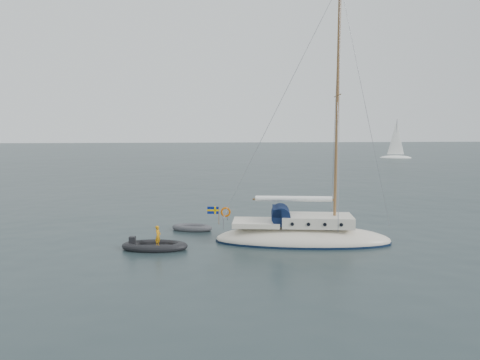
{
  "coord_description": "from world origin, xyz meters",
  "views": [
    {
      "loc": [
        -2.58,
        -27.53,
        6.81
      ],
      "look_at": [
        -0.33,
        0.0,
        3.52
      ],
      "focal_mm": 35.0,
      "sensor_mm": 36.0,
      "label": 1
    }
  ],
  "objects": [
    {
      "name": "dinghy",
      "position": [
        -3.26,
        2.26,
        0.17
      ],
      "size": [
        2.65,
        1.2,
        0.38
      ],
      "rotation": [
        0.0,
        0.0,
        -0.25
      ],
      "color": "#515257",
      "rests_on": "ground"
    },
    {
      "name": "sailboat",
      "position": [
        3.19,
        -1.48,
        1.14
      ],
      "size": [
        10.62,
        3.18,
        15.13
      ],
      "rotation": [
        0.0,
        0.0,
        -0.14
      ],
      "color": "beige",
      "rests_on": "ground"
    },
    {
      "name": "rib",
      "position": [
        -5.23,
        -2.24,
        0.21
      ],
      "size": [
        3.63,
        1.65,
        1.34
      ],
      "rotation": [
        0.0,
        0.0,
        -0.1
      ],
      "color": "black",
      "rests_on": "ground"
    },
    {
      "name": "ground",
      "position": [
        0.0,
        0.0,
        0.0
      ],
      "size": [
        300.0,
        300.0,
        0.0
      ],
      "primitive_type": "plane",
      "color": "black",
      "rests_on": "ground"
    },
    {
      "name": "distant_yacht_b",
      "position": [
        36.53,
        64.15,
        3.55
      ],
      "size": [
        6.27,
        3.35,
        8.31
      ],
      "rotation": [
        0.0,
        0.0,
        -0.16
      ],
      "color": "white",
      "rests_on": "ground"
    }
  ]
}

